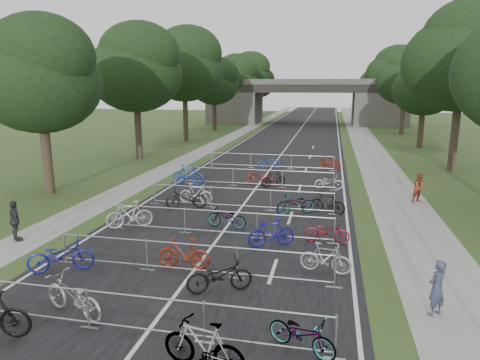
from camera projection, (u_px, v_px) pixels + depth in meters
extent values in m
cube|color=black|center=(297.00, 134.00, 54.93)|extent=(11.00, 140.00, 0.01)
cube|color=gray|center=(361.00, 135.00, 53.30)|extent=(3.00, 140.00, 0.01)
cube|color=gray|center=(240.00, 132.00, 56.45)|extent=(2.00, 140.00, 0.01)
cube|color=silver|center=(297.00, 134.00, 54.93)|extent=(0.12, 140.00, 0.00)
cube|color=#4D4944|center=(235.00, 107.00, 71.05)|extent=(8.00, 8.00, 5.00)
cube|color=#4D4944|center=(379.00, 109.00, 66.37)|extent=(8.00, 8.00, 5.00)
cube|color=black|center=(305.00, 89.00, 68.04)|extent=(30.00, 8.00, 1.20)
cube|color=#4D4944|center=(304.00, 82.00, 64.20)|extent=(30.00, 0.40, 0.90)
cube|color=#4D4944|center=(307.00, 82.00, 71.45)|extent=(30.00, 0.40, 0.90)
cylinder|color=#33261C|center=(47.00, 157.00, 24.35)|extent=(0.56, 0.56, 4.20)
ellipsoid|color=black|center=(40.00, 83.00, 23.46)|extent=(6.72, 6.72, 5.51)
sphere|color=black|center=(41.00, 57.00, 22.57)|extent=(5.38, 5.38, 5.38)
sphere|color=black|center=(39.00, 98.00, 24.22)|extent=(4.37, 4.37, 4.37)
cylinder|color=#33261C|center=(138.00, 131.00, 35.75)|extent=(0.56, 0.56, 4.72)
ellipsoid|color=black|center=(135.00, 74.00, 34.75)|extent=(7.56, 7.56, 6.20)
sphere|color=black|center=(139.00, 54.00, 33.82)|extent=(6.05, 6.05, 6.05)
sphere|color=black|center=(133.00, 86.00, 35.53)|extent=(4.91, 4.91, 4.91)
cylinder|color=#33261C|center=(454.00, 136.00, 30.72)|extent=(0.56, 0.56, 5.11)
ellipsoid|color=black|center=(462.00, 64.00, 29.64)|extent=(8.18, 8.18, 6.70)
sphere|color=black|center=(477.00, 38.00, 28.69)|extent=(6.54, 6.54, 6.54)
sphere|color=black|center=(451.00, 79.00, 30.44)|extent=(5.31, 5.31, 5.31)
cylinder|color=#33261C|center=(186.00, 117.00, 47.15)|extent=(0.56, 0.56, 5.25)
ellipsoid|color=black|center=(184.00, 69.00, 46.04)|extent=(8.40, 8.40, 6.89)
sphere|color=black|center=(188.00, 53.00, 45.08)|extent=(6.72, 6.72, 6.72)
sphere|color=black|center=(182.00, 79.00, 46.85)|extent=(5.46, 5.46, 5.46)
cylinder|color=#33261C|center=(421.00, 128.00, 42.32)|extent=(0.56, 0.56, 3.85)
ellipsoid|color=black|center=(424.00, 89.00, 41.50)|extent=(6.16, 6.16, 5.05)
sphere|color=black|center=(433.00, 76.00, 40.63)|extent=(4.93, 4.93, 4.93)
sphere|color=black|center=(417.00, 97.00, 42.25)|extent=(4.00, 4.00, 4.00)
cylinder|color=#33261C|center=(214.00, 115.00, 58.72)|extent=(0.56, 0.56, 4.20)
ellipsoid|color=black|center=(214.00, 84.00, 57.83)|extent=(6.72, 6.72, 5.51)
sphere|color=black|center=(217.00, 74.00, 56.94)|extent=(5.38, 5.38, 5.38)
sphere|color=black|center=(212.00, 91.00, 58.59)|extent=(4.37, 4.37, 4.37)
cylinder|color=#33261C|center=(402.00, 117.00, 53.71)|extent=(0.56, 0.56, 4.48)
ellipsoid|color=black|center=(405.00, 81.00, 52.76)|extent=(7.17, 7.17, 5.88)
sphere|color=black|center=(412.00, 69.00, 51.85)|extent=(5.73, 5.73, 5.73)
sphere|color=black|center=(400.00, 88.00, 53.53)|extent=(4.66, 4.66, 4.66)
cylinder|color=#33261C|center=(234.00, 109.00, 70.13)|extent=(0.56, 0.56, 4.72)
ellipsoid|color=black|center=(234.00, 80.00, 69.12)|extent=(7.56, 7.56, 6.20)
sphere|color=black|center=(237.00, 70.00, 68.20)|extent=(6.05, 6.05, 6.05)
sphere|color=black|center=(231.00, 86.00, 69.91)|extent=(4.91, 4.91, 4.91)
cylinder|color=#33261C|center=(390.00, 109.00, 65.10)|extent=(0.56, 0.56, 5.11)
ellipsoid|color=black|center=(393.00, 75.00, 64.01)|extent=(8.18, 8.18, 6.70)
sphere|color=black|center=(399.00, 64.00, 63.06)|extent=(6.54, 6.54, 6.54)
sphere|color=black|center=(389.00, 82.00, 64.81)|extent=(5.31, 5.31, 5.31)
cylinder|color=#33261C|center=(248.00, 104.00, 81.53)|extent=(0.56, 0.56, 5.25)
ellipsoid|color=black|center=(248.00, 76.00, 80.41)|extent=(8.40, 8.40, 6.89)
sphere|color=black|center=(251.00, 67.00, 79.45)|extent=(6.72, 6.72, 6.72)
sphere|color=black|center=(246.00, 82.00, 81.22)|extent=(5.46, 5.46, 5.46)
cylinder|color=#33261C|center=(382.00, 109.00, 76.69)|extent=(0.56, 0.56, 3.85)
ellipsoid|color=black|center=(383.00, 88.00, 75.88)|extent=(6.16, 6.16, 5.05)
sphere|color=black|center=(388.00, 81.00, 75.01)|extent=(4.93, 4.93, 4.93)
sphere|color=black|center=(380.00, 92.00, 76.62)|extent=(4.00, 4.00, 4.00)
cylinder|color=#33261C|center=(258.00, 104.00, 93.10)|extent=(0.56, 0.56, 4.20)
ellipsoid|color=black|center=(258.00, 85.00, 92.21)|extent=(6.72, 6.72, 5.51)
sphere|color=black|center=(261.00, 78.00, 91.32)|extent=(5.38, 5.38, 5.38)
sphere|color=black|center=(257.00, 89.00, 92.97)|extent=(4.37, 4.37, 4.37)
cylinder|color=#33261C|center=(375.00, 105.00, 88.08)|extent=(0.56, 0.56, 4.48)
ellipsoid|color=black|center=(377.00, 83.00, 87.13)|extent=(7.17, 7.17, 5.88)
sphere|color=black|center=(381.00, 75.00, 86.22)|extent=(5.73, 5.73, 5.73)
sphere|color=black|center=(374.00, 87.00, 87.91)|extent=(4.66, 4.66, 4.66)
cylinder|color=#9EA1A6|center=(143.00, 297.00, 10.39)|extent=(9.20, 0.04, 0.04)
cylinder|color=#9EA1A6|center=(145.00, 329.00, 10.58)|extent=(9.20, 0.04, 0.04)
cylinder|color=#9EA1A6|center=(88.00, 309.00, 10.81)|extent=(0.05, 0.05, 1.10)
cube|color=#9EA1A6|center=(89.00, 328.00, 10.93)|extent=(0.50, 0.08, 0.03)
cylinder|color=#9EA1A6|center=(204.00, 322.00, 10.19)|extent=(0.05, 0.05, 1.10)
cube|color=#9EA1A6|center=(204.00, 342.00, 10.31)|extent=(0.50, 0.08, 0.03)
cylinder|color=#9EA1A6|center=(336.00, 338.00, 9.57)|extent=(0.05, 0.05, 1.10)
cube|color=#9EA1A6|center=(334.00, 359.00, 9.68)|extent=(0.50, 0.08, 0.03)
cylinder|color=#9EA1A6|center=(190.00, 244.00, 13.83)|extent=(9.20, 0.04, 0.04)
cylinder|color=#9EA1A6|center=(191.00, 269.00, 14.02)|extent=(9.20, 0.04, 0.04)
cylinder|color=#9EA1A6|center=(65.00, 248.00, 14.88)|extent=(0.05, 0.05, 1.10)
cube|color=#9EA1A6|center=(66.00, 262.00, 14.99)|extent=(0.50, 0.08, 0.03)
cylinder|color=#9EA1A6|center=(147.00, 255.00, 14.25)|extent=(0.05, 0.05, 1.10)
cube|color=#9EA1A6|center=(148.00, 270.00, 14.37)|extent=(0.50, 0.08, 0.03)
cylinder|color=#9EA1A6|center=(237.00, 263.00, 13.63)|extent=(0.05, 0.05, 1.10)
cube|color=#9EA1A6|center=(237.00, 278.00, 13.74)|extent=(0.50, 0.08, 0.03)
cylinder|color=#9EA1A6|center=(335.00, 271.00, 13.00)|extent=(0.05, 0.05, 1.10)
cube|color=#9EA1A6|center=(334.00, 287.00, 13.12)|extent=(0.50, 0.08, 0.03)
cylinder|color=#9EA1A6|center=(220.00, 211.00, 17.46)|extent=(9.20, 0.04, 0.04)
cylinder|color=#9EA1A6|center=(220.00, 231.00, 17.65)|extent=(9.20, 0.04, 0.04)
cylinder|color=#9EA1A6|center=(117.00, 216.00, 18.50)|extent=(0.05, 0.05, 1.10)
cube|color=#9EA1A6|center=(118.00, 228.00, 18.62)|extent=(0.50, 0.08, 0.03)
cylinder|color=#9EA1A6|center=(185.00, 221.00, 17.88)|extent=(0.05, 0.05, 1.10)
cube|color=#9EA1A6|center=(185.00, 233.00, 18.00)|extent=(0.50, 0.08, 0.03)
cylinder|color=#9EA1A6|center=(257.00, 225.00, 17.26)|extent=(0.05, 0.05, 1.10)
cube|color=#9EA1A6|center=(257.00, 238.00, 17.37)|extent=(0.50, 0.08, 0.03)
cylinder|color=#9EA1A6|center=(335.00, 231.00, 16.63)|extent=(0.05, 0.05, 1.10)
cube|color=#9EA1A6|center=(334.00, 244.00, 16.75)|extent=(0.50, 0.08, 0.03)
cylinder|color=#9EA1A6|center=(240.00, 189.00, 21.28)|extent=(9.20, 0.04, 0.04)
cylinder|color=#9EA1A6|center=(240.00, 205.00, 21.47)|extent=(9.20, 0.04, 0.04)
cylinder|color=#9EA1A6|center=(154.00, 194.00, 22.32)|extent=(0.05, 0.05, 1.10)
cube|color=#9EA1A6|center=(155.00, 203.00, 22.44)|extent=(0.50, 0.08, 0.03)
cylinder|color=#9EA1A6|center=(211.00, 197.00, 21.70)|extent=(0.05, 0.05, 1.10)
cube|color=#9EA1A6|center=(211.00, 207.00, 21.82)|extent=(0.50, 0.08, 0.03)
cylinder|color=#9EA1A6|center=(271.00, 200.00, 21.08)|extent=(0.05, 0.05, 1.10)
cube|color=#9EA1A6|center=(271.00, 210.00, 21.19)|extent=(0.50, 0.08, 0.03)
cylinder|color=#9EA1A6|center=(334.00, 204.00, 20.45)|extent=(0.05, 0.05, 1.10)
cube|color=#9EA1A6|center=(334.00, 214.00, 20.57)|extent=(0.50, 0.08, 0.03)
cylinder|color=#9EA1A6|center=(257.00, 170.00, 26.05)|extent=(9.20, 0.04, 0.04)
cylinder|color=#9EA1A6|center=(257.00, 184.00, 26.24)|extent=(9.20, 0.04, 0.04)
cylinder|color=#9EA1A6|center=(186.00, 175.00, 27.10)|extent=(0.05, 0.05, 1.10)
cube|color=#9EA1A6|center=(186.00, 183.00, 27.21)|extent=(0.50, 0.08, 0.03)
cylinder|color=#9EA1A6|center=(233.00, 177.00, 26.47)|extent=(0.05, 0.05, 1.10)
cube|color=#9EA1A6|center=(233.00, 185.00, 26.59)|extent=(0.50, 0.08, 0.03)
cylinder|color=#9EA1A6|center=(282.00, 179.00, 25.85)|extent=(0.05, 0.05, 1.10)
cube|color=#9EA1A6|center=(282.00, 187.00, 25.97)|extent=(0.50, 0.08, 0.03)
cylinder|color=#9EA1A6|center=(334.00, 181.00, 25.23)|extent=(0.05, 0.05, 1.10)
cube|color=#9EA1A6|center=(334.00, 190.00, 25.34)|extent=(0.50, 0.08, 0.03)
cylinder|color=#9EA1A6|center=(271.00, 155.00, 31.78)|extent=(9.20, 0.04, 0.04)
cylinder|color=#9EA1A6|center=(271.00, 166.00, 31.97)|extent=(9.20, 0.04, 0.04)
cylinder|color=#9EA1A6|center=(212.00, 159.00, 32.83)|extent=(0.05, 0.05, 1.10)
cube|color=#9EA1A6|center=(212.00, 166.00, 32.94)|extent=(0.50, 0.08, 0.03)
cylinder|color=#9EA1A6|center=(251.00, 160.00, 32.20)|extent=(0.05, 0.05, 1.10)
cube|color=#9EA1A6|center=(251.00, 167.00, 32.32)|extent=(0.50, 0.08, 0.03)
cylinder|color=#9EA1A6|center=(291.00, 162.00, 31.58)|extent=(0.05, 0.05, 1.10)
cube|color=#9EA1A6|center=(291.00, 169.00, 31.70)|extent=(0.50, 0.08, 0.03)
cylinder|color=#9EA1A6|center=(334.00, 163.00, 30.96)|extent=(0.05, 0.05, 1.10)
cube|color=#9EA1A6|center=(334.00, 171.00, 31.07)|extent=(0.50, 0.08, 0.03)
imported|color=#919298|center=(73.00, 297.00, 11.40)|extent=(2.28, 1.44, 1.13)
imported|color=#9EA1A6|center=(204.00, 346.00, 9.20)|extent=(2.06, 0.94, 1.19)
imported|color=#9EA1A6|center=(302.00, 334.00, 9.87)|extent=(1.84, 1.30, 0.92)
imported|color=navy|center=(61.00, 256.00, 14.16)|extent=(2.22, 1.60, 1.11)
imported|color=maroon|center=(184.00, 253.00, 14.39)|extent=(1.84, 0.58, 1.10)
imported|color=black|center=(219.00, 276.00, 12.75)|extent=(2.11, 1.48, 1.05)
imported|color=#919298|center=(325.00, 258.00, 14.05)|extent=(1.77, 0.75, 1.03)
imported|color=#A5A5AD|center=(130.00, 215.00, 18.49)|extent=(2.01, 1.48, 1.20)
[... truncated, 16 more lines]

